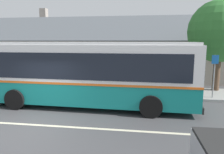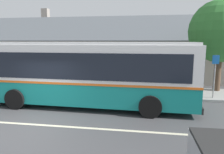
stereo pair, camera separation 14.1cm
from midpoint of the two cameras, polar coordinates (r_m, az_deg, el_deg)
name	(u,v)px [view 2 (the right image)]	position (r m, az deg, el deg)	size (l,w,h in m)	color
ground_plane	(29,124)	(9.53, -20.39, -11.50)	(300.00, 300.00, 0.00)	#424244
sidewalk_far	(77,90)	(14.79, -8.88, -3.32)	(60.00, 3.00, 0.15)	gray
lane_divider_stripe	(29,124)	(9.53, -20.39, -11.48)	(60.00, 0.16, 0.01)	beige
community_building	(98,56)	(22.83, -3.56, 5.58)	(22.82, 10.87, 6.79)	gray
transit_bus	(83,72)	(11.16, -7.23, 1.29)	(11.26, 2.99, 3.25)	#147F7A
street_tree_primary	(221,31)	(15.38, 26.76, 10.59)	(3.88, 3.88, 5.85)	#4C3828
bus_stop_sign	(215,71)	(13.32, 25.55, 1.31)	(0.36, 0.07, 2.40)	gray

